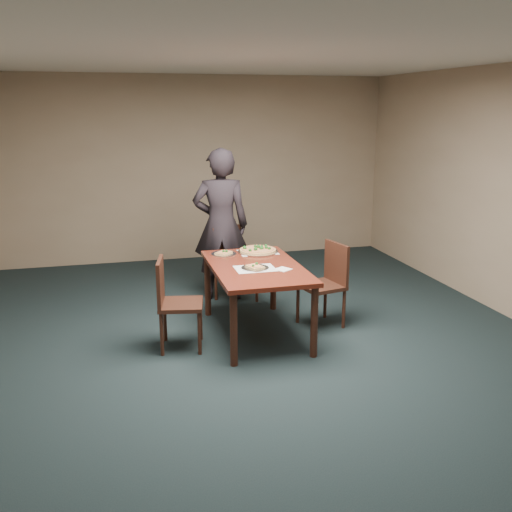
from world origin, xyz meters
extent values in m
plane|color=black|center=(0.00, 0.00, 0.00)|extent=(8.00, 8.00, 0.00)
plane|color=tan|center=(0.00, 4.00, 1.40)|extent=(6.00, 0.00, 6.00)
plane|color=white|center=(0.00, 0.00, 2.80)|extent=(8.00, 8.00, 0.00)
cube|color=#4F180F|center=(0.09, 0.68, 0.73)|extent=(0.90, 1.50, 0.04)
cylinder|color=black|center=(-0.30, -0.01, 0.35)|extent=(0.07, 0.07, 0.70)
cylinder|color=black|center=(-0.30, 1.37, 0.35)|extent=(0.07, 0.07, 0.70)
cylinder|color=black|center=(0.48, -0.01, 0.35)|extent=(0.07, 0.07, 0.70)
cylinder|color=black|center=(0.48, 1.37, 0.35)|extent=(0.07, 0.07, 0.70)
cube|color=black|center=(0.12, 1.77, 0.45)|extent=(0.55, 0.55, 0.04)
cylinder|color=black|center=(0.02, 1.54, 0.21)|extent=(0.04, 0.04, 0.43)
cylinder|color=black|center=(-0.12, 1.87, 0.21)|extent=(0.04, 0.04, 0.43)
cylinder|color=black|center=(0.35, 1.68, 0.21)|extent=(0.04, 0.04, 0.43)
cylinder|color=black|center=(0.21, 2.01, 0.21)|extent=(0.04, 0.04, 0.43)
cube|color=black|center=(0.04, 1.95, 0.69)|extent=(0.40, 0.20, 0.44)
cube|color=black|center=(-0.71, 0.53, 0.45)|extent=(0.49, 0.49, 0.04)
cylinder|color=black|center=(-0.57, 0.32, 0.21)|extent=(0.04, 0.04, 0.43)
cylinder|color=black|center=(-0.92, 0.39, 0.21)|extent=(0.04, 0.04, 0.43)
cylinder|color=black|center=(-0.50, 0.67, 0.21)|extent=(0.04, 0.04, 0.43)
cylinder|color=black|center=(-0.86, 0.74, 0.21)|extent=(0.04, 0.04, 0.43)
cube|color=black|center=(-0.90, 0.57, 0.69)|extent=(0.11, 0.42, 0.44)
cube|color=black|center=(0.83, 0.74, 0.45)|extent=(0.50, 0.50, 0.04)
cylinder|color=black|center=(0.61, 0.88, 0.21)|extent=(0.04, 0.04, 0.43)
cylinder|color=black|center=(0.97, 0.96, 0.21)|extent=(0.04, 0.04, 0.43)
cylinder|color=black|center=(0.69, 0.53, 0.21)|extent=(0.04, 0.04, 0.43)
cylinder|color=black|center=(1.04, 0.60, 0.21)|extent=(0.04, 0.04, 0.43)
cube|color=black|center=(1.01, 0.78, 0.69)|extent=(0.12, 0.42, 0.44)
imported|color=black|center=(-0.03, 1.95, 0.93)|extent=(0.75, 0.56, 1.86)
cube|color=white|center=(0.25, 1.21, 0.75)|extent=(0.42, 0.32, 0.00)
cube|color=white|center=(0.05, 0.57, 0.75)|extent=(0.40, 0.30, 0.00)
cylinder|color=silver|center=(0.25, 1.21, 0.76)|extent=(0.45, 0.45, 0.01)
cylinder|color=#C1884A|center=(0.25, 1.21, 0.77)|extent=(0.41, 0.41, 0.02)
cylinder|color=#F8D281|center=(0.25, 1.21, 0.79)|extent=(0.36, 0.36, 0.01)
sphere|color=#154515|center=(0.13, 1.12, 0.80)|extent=(0.03, 0.03, 0.03)
sphere|color=#154515|center=(0.11, 1.23, 0.80)|extent=(0.03, 0.03, 0.03)
sphere|color=#154515|center=(0.36, 1.15, 0.80)|extent=(0.03, 0.03, 0.03)
sphere|color=#154515|center=(0.27, 1.18, 0.80)|extent=(0.04, 0.04, 0.04)
sphere|color=#154515|center=(0.10, 1.25, 0.80)|extent=(0.04, 0.04, 0.04)
sphere|color=#154515|center=(0.20, 1.15, 0.81)|extent=(0.04, 0.04, 0.04)
sphere|color=#154515|center=(0.36, 1.29, 0.80)|extent=(0.03, 0.03, 0.03)
sphere|color=#154515|center=(0.23, 1.29, 0.80)|extent=(0.03, 0.03, 0.03)
sphere|color=#154515|center=(0.31, 1.28, 0.80)|extent=(0.03, 0.03, 0.03)
sphere|color=#154515|center=(0.34, 1.20, 0.80)|extent=(0.03, 0.03, 0.03)
sphere|color=#154515|center=(0.28, 1.18, 0.80)|extent=(0.04, 0.04, 0.04)
sphere|color=#154515|center=(0.34, 1.20, 0.80)|extent=(0.04, 0.04, 0.04)
sphere|color=#154515|center=(0.26, 1.25, 0.80)|extent=(0.04, 0.04, 0.04)
cylinder|color=silver|center=(0.05, 0.57, 0.76)|extent=(0.28, 0.28, 0.01)
cube|color=#C1884A|center=(0.05, 0.57, 0.77)|extent=(0.18, 0.20, 0.02)
cube|color=#F8D281|center=(0.05, 0.57, 0.78)|extent=(0.14, 0.16, 0.01)
sphere|color=#154515|center=(0.07, 0.60, 0.79)|extent=(0.03, 0.03, 0.03)
sphere|color=#154515|center=(0.02, 0.54, 0.79)|extent=(0.03, 0.03, 0.03)
cylinder|color=silver|center=(-0.14, 1.21, 0.76)|extent=(0.28, 0.28, 0.01)
cube|color=#C1884A|center=(-0.14, 1.21, 0.77)|extent=(0.21, 0.21, 0.02)
cube|color=#F8D281|center=(-0.14, 1.21, 0.78)|extent=(0.17, 0.17, 0.01)
sphere|color=#154515|center=(-0.15, 1.20, 0.79)|extent=(0.03, 0.03, 0.03)
sphere|color=#154515|center=(-0.12, 1.19, 0.79)|extent=(0.03, 0.03, 0.03)
cube|color=white|center=(0.31, 0.47, 0.75)|extent=(0.19, 0.19, 0.01)
camera|label=1|loc=(-1.33, -4.76, 2.32)|focal=40.00mm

